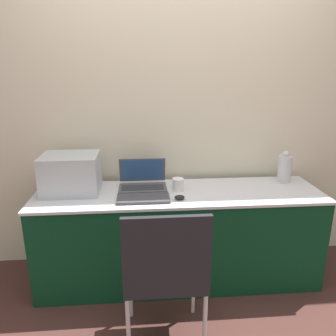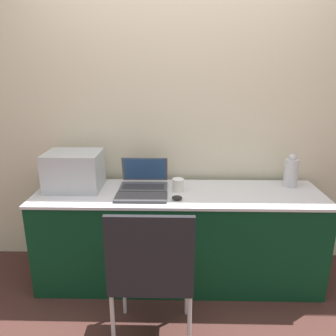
% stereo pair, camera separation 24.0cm
% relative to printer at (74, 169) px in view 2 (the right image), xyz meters
% --- Properties ---
extents(ground_plane, '(14.00, 14.00, 0.00)m').
position_rel_printer_xyz_m(ground_plane, '(0.79, -0.35, -0.88)').
color(ground_plane, '#472823').
extents(wall_back, '(8.00, 0.05, 2.60)m').
position_rel_printer_xyz_m(wall_back, '(0.79, 0.31, 0.42)').
color(wall_back, beige).
rests_on(wall_back, ground_plane).
extents(table, '(2.13, 0.58, 0.73)m').
position_rel_printer_xyz_m(table, '(0.79, -0.07, -0.52)').
color(table, '#0C381E').
rests_on(table, ground_plane).
extents(printer, '(0.41, 0.32, 0.28)m').
position_rel_printer_xyz_m(printer, '(0.00, 0.00, 0.00)').
color(printer, '#B2B7BC').
rests_on(printer, table).
extents(laptop_left, '(0.36, 0.26, 0.21)m').
position_rel_printer_xyz_m(laptop_left, '(0.52, 0.05, -0.11)').
color(laptop_left, '#4C4C51').
rests_on(laptop_left, table).
extents(external_keyboard, '(0.37, 0.17, 0.02)m').
position_rel_printer_xyz_m(external_keyboard, '(0.52, -0.20, -0.14)').
color(external_keyboard, '#3D3D42').
rests_on(external_keyboard, table).
extents(coffee_cup, '(0.09, 0.09, 0.10)m').
position_rel_printer_xyz_m(coffee_cup, '(0.78, -0.04, -0.10)').
color(coffee_cup, white).
rests_on(coffee_cup, table).
extents(mouse, '(0.07, 0.05, 0.03)m').
position_rel_printer_xyz_m(mouse, '(0.78, -0.21, -0.14)').
color(mouse, black).
rests_on(mouse, table).
extents(metal_pitcher, '(0.10, 0.10, 0.26)m').
position_rel_printer_xyz_m(metal_pitcher, '(1.66, 0.09, -0.04)').
color(metal_pitcher, silver).
rests_on(metal_pitcher, table).
extents(chair, '(0.46, 0.43, 0.92)m').
position_rel_printer_xyz_m(chair, '(0.63, -0.75, -0.34)').
color(chair, black).
rests_on(chair, ground_plane).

